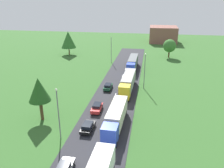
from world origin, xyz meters
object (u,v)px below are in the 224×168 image
at_px(tree_maple, 68,40).
at_px(tree_pine, 39,90).
at_px(lamppost_third, 145,69).
at_px(distant_building, 163,34).
at_px(truck_second, 116,117).
at_px(car_third, 88,127).
at_px(tree_oak, 170,46).
at_px(car_fourth, 97,108).
at_px(car_fifth, 108,86).
at_px(lamppost_fourth, 111,48).
at_px(lamppost_second, 58,112).
at_px(truck_third, 128,82).
at_px(truck_fourth, 133,63).

relative_size(tree_maple, tree_pine, 1.11).
relative_size(lamppost_third, distant_building, 0.67).
relative_size(truck_second, car_third, 3.01).
bearing_deg(tree_oak, distant_building, 92.00).
height_order(car_fourth, car_fifth, car_fourth).
bearing_deg(lamppost_third, truck_second, -102.23).
bearing_deg(distant_building, lamppost_fourth, -114.76).
relative_size(lamppost_second, tree_pine, 1.06).
height_order(truck_third, truck_fourth, truck_third).
xyz_separation_m(truck_third, tree_pine, (-14.33, -16.64, 3.81)).
distance_m(tree_maple, distant_building, 50.50).
bearing_deg(lamppost_fourth, car_third, -85.37).
xyz_separation_m(tree_pine, distant_building, (25.16, 83.23, -2.14)).
height_order(car_third, lamppost_second, lamppost_second).
xyz_separation_m(car_fifth, lamppost_second, (-3.78, -21.64, 4.03)).
xyz_separation_m(truck_second, car_fifth, (-4.54, 16.90, -1.27)).
bearing_deg(car_fifth, tree_maple, 123.46).
bearing_deg(tree_maple, lamppost_third, -45.20).
relative_size(lamppost_third, tree_oak, 1.30).
bearing_deg(tree_oak, lamppost_fourth, -153.82).
relative_size(lamppost_fourth, tree_oak, 1.31).
relative_size(truck_third, distant_building, 1.01).
distance_m(truck_second, lamppost_third, 19.88).
bearing_deg(car_fourth, truck_second, -48.88).
distance_m(tree_maple, tree_pine, 51.15).
bearing_deg(truck_third, lamppost_third, 29.32).
bearing_deg(lamppost_second, distant_building, 77.57).
bearing_deg(truck_fourth, lamppost_third, -75.08).
bearing_deg(truck_fourth, tree_pine, -112.18).
bearing_deg(car_fourth, lamppost_fourth, 95.38).
height_order(truck_second, truck_third, truck_third).
bearing_deg(lamppost_third, truck_fourth, 104.92).
distance_m(truck_fourth, distant_building, 50.18).
distance_m(car_fifth, tree_oak, 39.04).
height_order(truck_third, car_third, truck_third).
height_order(car_fourth, tree_oak, tree_oak).
distance_m(car_fourth, tree_oak, 49.75).
xyz_separation_m(car_fifth, lamppost_third, (8.70, 2.32, 4.15)).
relative_size(car_fifth, lamppost_fourth, 0.45).
relative_size(car_third, lamppost_third, 0.45).
relative_size(car_fifth, lamppost_second, 0.46).
height_order(truck_fourth, tree_maple, tree_maple).
relative_size(lamppost_fourth, tree_pine, 1.09).
xyz_separation_m(truck_third, car_fifth, (-4.88, -0.18, -1.36)).
bearing_deg(distant_building, lamppost_third, -96.21).
distance_m(car_fourth, tree_pine, 11.73).
xyz_separation_m(lamppost_second, lamppost_fourth, (0.25, 46.68, 0.13)).
bearing_deg(truck_second, lamppost_second, -150.31).
relative_size(lamppost_fourth, distant_building, 0.68).
height_order(lamppost_second, lamppost_third, lamppost_third).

